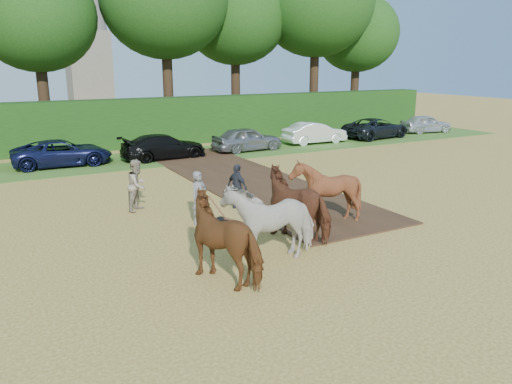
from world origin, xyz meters
TOP-DOWN VIEW (x-y plane):
  - ground at (0.00, 0.00)m, footprint 120.00×120.00m
  - earth_strip at (1.50, 7.00)m, footprint 4.50×17.00m
  - grass_verge at (0.00, 14.00)m, footprint 50.00×5.00m
  - hedgerow at (0.00, 18.50)m, footprint 46.00×1.60m
  - spectator_near at (-4.05, 4.59)m, footprint 1.14×1.14m
  - spectator_far at (-0.85, 3.03)m, footprint 0.65×1.04m
  - plough_team at (-1.35, -0.90)m, footprint 6.97×6.08m
  - parked_cars at (3.46, 14.07)m, footprint 40.79×2.98m
  - treeline at (-1.69, 21.69)m, footprint 48.70×10.60m

SIDE VIEW (x-z plane):
  - ground at x=0.00m, z-range 0.00..0.00m
  - grass_verge at x=0.00m, z-range 0.00..0.03m
  - earth_strip at x=1.50m, z-range 0.00..0.05m
  - parked_cars at x=3.46m, z-range -0.04..1.42m
  - spectator_far at x=-0.85m, z-range 0.00..1.65m
  - spectator_near at x=-4.05m, z-range 0.00..1.86m
  - plough_team at x=-1.35m, z-range -0.01..2.10m
  - hedgerow at x=0.00m, z-range 0.00..3.00m
  - treeline at x=-1.69m, z-range 1.87..16.07m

